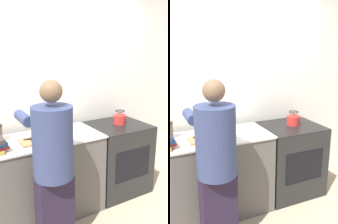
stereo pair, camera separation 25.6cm
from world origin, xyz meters
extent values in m
plane|color=tan|center=(0.00, 0.00, 0.00)|extent=(12.00, 12.00, 0.00)
cube|color=silver|center=(0.00, 0.74, 1.30)|extent=(8.00, 0.05, 2.60)
cube|color=#5B5651|center=(-0.39, 0.30, 0.46)|extent=(1.31, 0.60, 0.91)
cube|color=beige|center=(-0.39, 0.30, 0.92)|extent=(1.33, 0.62, 0.02)
cube|color=black|center=(0.67, 0.34, 0.45)|extent=(0.75, 0.67, 0.90)
cube|color=black|center=(0.67, 0.34, 0.90)|extent=(0.75, 0.67, 0.01)
cube|color=black|center=(0.67, 0.00, 0.49)|extent=(0.53, 0.01, 0.40)
cube|color=#251A2F|center=(-0.47, -0.24, 0.38)|extent=(0.32, 0.20, 0.77)
cylinder|color=navy|center=(-0.47, -0.24, 1.08)|extent=(0.36, 0.36, 0.64)
sphere|color=brown|center=(-0.47, -0.24, 1.53)|extent=(0.19, 0.19, 0.19)
cylinder|color=navy|center=(-0.63, 0.07, 1.25)|extent=(0.10, 0.30, 0.10)
cylinder|color=navy|center=(-0.32, 0.07, 1.25)|extent=(0.10, 0.30, 0.10)
cube|color=#A87A4C|center=(-0.46, 0.24, 0.94)|extent=(0.33, 0.23, 0.02)
cube|color=silver|center=(-0.43, 0.25, 0.95)|extent=(0.14, 0.08, 0.01)
cube|color=black|center=(-0.53, 0.29, 0.95)|extent=(0.09, 0.05, 0.01)
cylinder|color=red|center=(0.72, 0.35, 0.97)|extent=(0.17, 0.17, 0.12)
cone|color=red|center=(0.72, 0.35, 1.04)|extent=(0.14, 0.14, 0.03)
sphere|color=black|center=(0.72, 0.35, 1.07)|extent=(0.02, 0.02, 0.02)
torus|color=black|center=(0.72, 0.35, 1.08)|extent=(0.12, 0.12, 0.01)
cylinder|color=#426684|center=(-0.11, 0.47, 0.96)|extent=(0.12, 0.12, 0.06)
camera|label=1|loc=(-1.25, -2.11, 1.88)|focal=40.00mm
camera|label=2|loc=(-1.02, -2.23, 1.88)|focal=40.00mm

